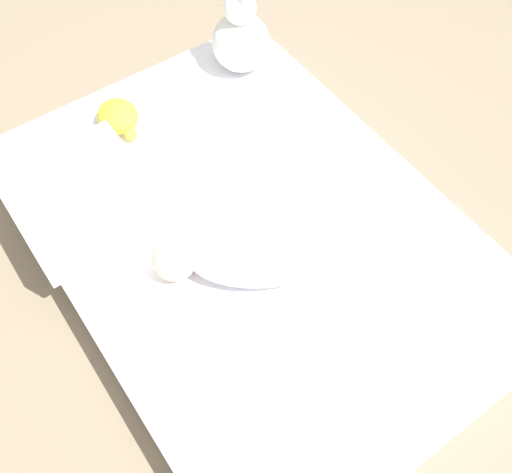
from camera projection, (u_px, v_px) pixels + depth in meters
name	position (u px, v px, depth m)	size (l,w,h in m)	color
ground_plane	(252.00, 253.00, 1.83)	(12.00, 12.00, 0.00)	#7A6B56
bed_mattress	(252.00, 240.00, 1.76)	(1.50, 1.05, 0.15)	white
swaddled_baby	(246.00, 256.00, 1.58)	(0.36, 0.46, 0.12)	white
pillow	(81.00, 200.00, 1.68)	(0.35, 0.37, 0.12)	white
bunny_plush	(241.00, 37.00, 1.97)	(0.19, 0.19, 0.34)	white
turtle_plush	(118.00, 117.00, 1.88)	(0.17, 0.12, 0.09)	yellow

